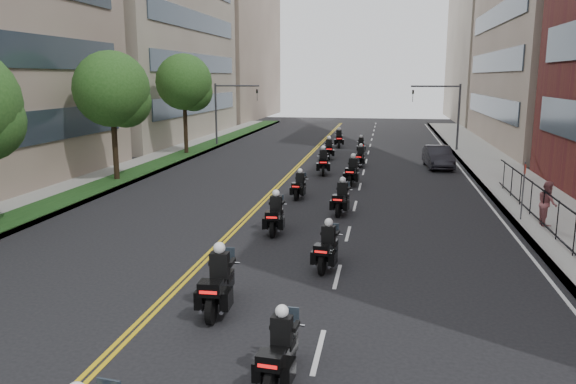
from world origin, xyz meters
name	(u,v)px	position (x,y,z in m)	size (l,w,h in m)	color
sidewalk_right	(522,190)	(12.00, 25.00, 0.07)	(4.00, 90.00, 0.15)	gray
sidewalk_left	(113,177)	(-12.00, 25.00, 0.07)	(4.00, 90.00, 0.15)	gray
grass_strip	(125,176)	(-11.20, 25.00, 0.17)	(2.00, 90.00, 0.04)	#133312
building_right_far	(513,27)	(21.50, 78.00, 13.00)	(15.00, 28.00, 26.00)	gray
building_left_far	(211,31)	(-22.00, 78.00, 13.00)	(16.00, 28.00, 26.00)	gray
street_trees	(62,98)	(-11.05, 18.61, 5.13)	(4.40, 38.40, 7.98)	#312515
traffic_signal_right	(447,107)	(9.54, 42.00, 3.70)	(4.09, 0.20, 5.60)	#3F3F44
traffic_signal_left	(226,105)	(-9.54, 42.00, 3.70)	(4.09, 0.20, 5.60)	#3F3F44
motorcycle_1	(280,352)	(2.57, 3.59, 0.64)	(0.59, 2.20, 1.63)	black
motorcycle_2	(219,285)	(0.31, 6.80, 0.74)	(0.60, 2.55, 1.88)	black
motorcycle_3	(327,249)	(2.80, 10.76, 0.65)	(0.67, 2.23, 1.65)	black
motorcycle_4	(275,216)	(0.30, 14.64, 0.69)	(0.56, 2.37, 1.75)	black
motorcycle_5	(342,199)	(2.67, 18.29, 0.67)	(0.68, 2.30, 1.70)	black
motorcycle_6	(299,187)	(0.26, 21.31, 0.61)	(0.54, 2.09, 1.54)	black
motorcycle_7	(353,173)	(2.74, 25.45, 0.72)	(0.70, 2.48, 1.83)	black
motorcycle_8	(323,163)	(0.66, 28.78, 0.73)	(0.73, 2.50, 1.85)	black
motorcycle_9	(360,158)	(2.87, 32.30, 0.64)	(0.63, 2.20, 1.62)	black
motorcycle_10	(329,150)	(0.32, 35.73, 0.69)	(0.69, 2.37, 1.75)	black
motorcycle_11	(361,146)	(2.60, 39.37, 0.60)	(0.53, 2.07, 1.52)	black
motorcycle_12	(339,139)	(0.47, 43.07, 0.70)	(0.70, 2.42, 1.78)	black
parked_sedan	(438,157)	(8.18, 32.77, 0.75)	(1.60, 4.57, 1.51)	black
pedestrian_b	(547,203)	(11.20, 17.21, 1.07)	(0.90, 0.70, 1.84)	#935053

